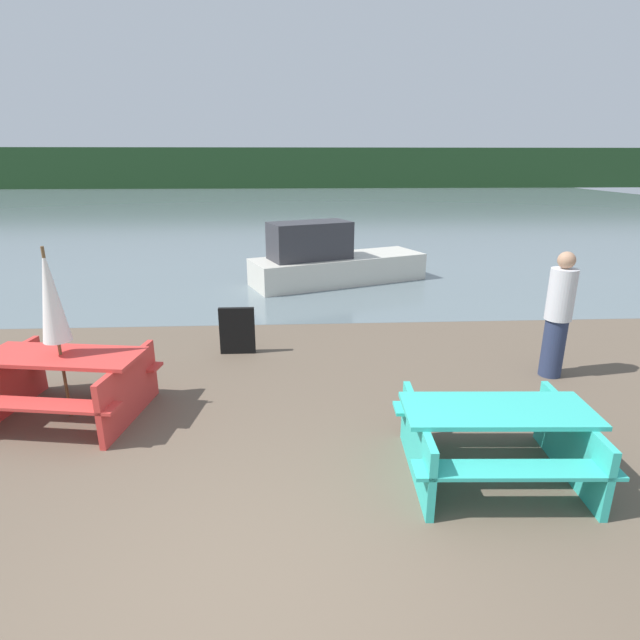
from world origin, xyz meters
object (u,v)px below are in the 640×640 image
Objects in this scene: picnic_table_red at (65,379)px; picnic_table_teal at (495,435)px; person at (558,315)px; boat at (330,261)px; umbrella_white at (50,296)px; signboard at (237,331)px.

picnic_table_teal is at bearing -17.15° from picnic_table_red.
person reaches higher than picnic_table_red.
picnic_table_red is 7.48m from boat.
umbrella_white is 2.88m from signboard.
picnic_table_teal is at bearing -50.19° from signboard.
umbrella_white reaches higher than picnic_table_teal.
umbrella_white is (-4.61, 1.42, 1.05)m from picnic_table_teal.
signboard is at bearing 46.99° from umbrella_white.
signboard is at bearing 166.51° from person.
boat is at bearing 68.63° from signboard.
picnic_table_red is at bearing -172.36° from person.
umbrella_white is at bearing 162.85° from picnic_table_teal.
umbrella_white is 6.43m from person.
person is (6.34, 0.85, 0.42)m from picnic_table_red.
picnic_table_teal is 1.03× the size of person.
picnic_table_teal is 0.89× the size of umbrella_white.
person reaches higher than picnic_table_teal.
picnic_table_teal is 0.41× the size of boat.
umbrella_white is 2.73× the size of signboard.
umbrella_white reaches higher than signboard.
picnic_table_teal is 4.93m from umbrella_white.
person reaches higher than signboard.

